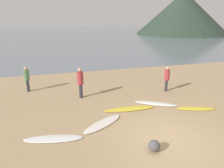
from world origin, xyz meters
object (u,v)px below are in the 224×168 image
at_px(surfboard_0, 53,139).
at_px(person_2, 167,77).
at_px(surfboard_3, 156,104).
at_px(person_1, 27,77).
at_px(surfboard_4, 196,108).
at_px(beach_rock_near, 154,146).
at_px(person_0, 80,80).
at_px(surfboard_2, 129,109).
at_px(surfboard_1, 103,124).

xyz_separation_m(surfboard_0, person_2, (6.97, 3.59, 0.91)).
xyz_separation_m(surfboard_3, person_1, (-6.87, 4.05, 0.91)).
relative_size(surfboard_4, person_1, 1.23).
xyz_separation_m(surfboard_3, beach_rock_near, (-1.96, -3.57, 0.16)).
height_order(person_0, person_1, person_0).
xyz_separation_m(person_0, beach_rock_near, (1.82, -5.66, -0.85)).
bearing_deg(person_2, surfboard_0, 28.86).
distance_m(surfboard_2, surfboard_4, 3.44).
bearing_deg(surfboard_1, beach_rock_near, -92.25).
distance_m(surfboard_0, person_1, 6.19).
xyz_separation_m(surfboard_3, person_2, (1.59, 1.70, 0.90)).
relative_size(surfboard_2, beach_rock_near, 6.33).
bearing_deg(surfboard_2, surfboard_1, -142.48).
relative_size(person_0, person_1, 1.11).
relative_size(surfboard_3, surfboard_4, 1.15).
height_order(surfboard_3, person_2, person_2).
height_order(surfboard_0, surfboard_1, surfboard_1).
height_order(surfboard_0, surfboard_4, surfboard_4).
bearing_deg(surfboard_4, surfboard_2, -177.56).
bearing_deg(person_1, surfboard_0, 106.66).
bearing_deg(surfboard_4, surfboard_0, -155.89).
bearing_deg(surfboard_2, surfboard_4, -11.27).
distance_m(surfboard_3, beach_rock_near, 4.07).
bearing_deg(person_0, surfboard_4, -13.36).
relative_size(person_0, beach_rock_near, 4.33).
bearing_deg(surfboard_2, surfboard_3, 11.11).
bearing_deg(surfboard_2, person_0, 137.64).
distance_m(surfboard_3, person_0, 4.43).
height_order(surfboard_1, surfboard_4, same).
distance_m(person_1, person_2, 8.78).
bearing_deg(beach_rock_near, surfboard_2, 84.07).
distance_m(surfboard_2, surfboard_3, 1.62).
xyz_separation_m(surfboard_3, person_0, (-3.78, 2.09, 1.01)).
relative_size(surfboard_1, beach_rock_near, 5.27).
bearing_deg(person_0, person_2, 12.76).
height_order(surfboard_4, beach_rock_near, beach_rock_near).
height_order(surfboard_2, person_0, person_0).
bearing_deg(beach_rock_near, surfboard_3, 61.26).
bearing_deg(person_2, surfboard_3, 48.58).
distance_m(surfboard_2, person_0, 3.31).
bearing_deg(surfboard_2, person_2, 34.83).
height_order(surfboard_1, person_0, person_0).
height_order(surfboard_0, person_2, person_2).
bearing_deg(person_1, surfboard_4, 151.53).
height_order(surfboard_1, person_2, person_2).
bearing_deg(surfboard_2, beach_rock_near, -91.81).
distance_m(surfboard_4, beach_rock_near, 4.42).
bearing_deg(person_2, surfboard_2, 32.32).
height_order(surfboard_1, person_1, person_1).
bearing_deg(surfboard_3, surfboard_2, -142.83).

